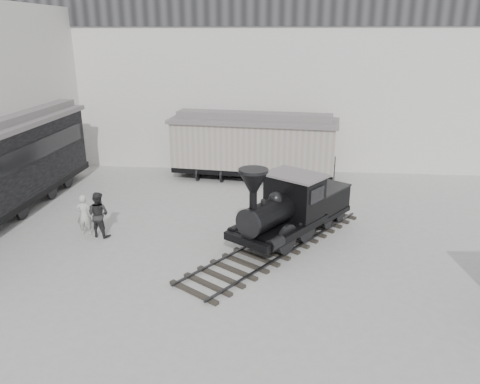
# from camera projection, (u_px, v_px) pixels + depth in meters

# --- Properties ---
(ground) EXTENTS (90.00, 90.00, 0.00)m
(ground) POSITION_uv_depth(u_px,v_px,m) (249.00, 294.00, 14.58)
(ground) COLOR #9E9E9B
(north_wall) EXTENTS (34.00, 2.51, 11.00)m
(north_wall) POSITION_uv_depth(u_px,v_px,m) (269.00, 72.00, 26.89)
(north_wall) COLOR silver
(north_wall) RESTS_ON ground
(locomotive) EXTENTS (7.04, 8.83, 3.31)m
(locomotive) POSITION_uv_depth(u_px,v_px,m) (289.00, 211.00, 17.90)
(locomotive) COLOR black
(locomotive) RESTS_ON ground
(boxcar) EXTENTS (9.23, 3.77, 3.68)m
(boxcar) POSITION_uv_depth(u_px,v_px,m) (254.00, 145.00, 25.38)
(boxcar) COLOR black
(boxcar) RESTS_ON ground
(visitor_a) EXTENTS (0.68, 0.51, 1.70)m
(visitor_a) POSITION_uv_depth(u_px,v_px,m) (84.00, 215.00, 18.55)
(visitor_a) COLOR beige
(visitor_a) RESTS_ON ground
(visitor_b) EXTENTS (1.04, 0.90, 1.84)m
(visitor_b) POSITION_uv_depth(u_px,v_px,m) (98.00, 214.00, 18.42)
(visitor_b) COLOR #282828
(visitor_b) RESTS_ON ground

